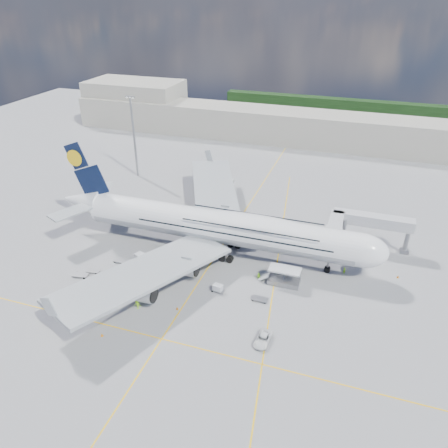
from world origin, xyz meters
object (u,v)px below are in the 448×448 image
(crew_wing, at_px, (155,289))
(cone_wing_right_inner, at_px, (177,308))
(cone_wing_right_outer, at_px, (102,335))
(cone_tail, at_px, (95,216))
(baggage_tug, at_px, (148,296))
(service_van, at_px, (263,339))
(airliner, at_px, (219,226))
(dolly_nose_near, at_px, (260,299))
(crew_nose, at_px, (344,271))
(cone_wing_left_inner, at_px, (226,217))
(dolly_back, at_px, (93,271))
(cargo_loader, at_px, (283,278))
(cone_wing_left_outer, at_px, (220,190))
(catering_truck_inner, at_px, (223,196))
(crew_tug, at_px, (137,305))
(dolly_row_a, at_px, (81,275))
(catering_truck_outer, at_px, (221,182))
(crew_loader, at_px, (259,276))
(dolly_row_b, at_px, (121,261))
(crew_van, at_px, (283,270))
(light_mast, at_px, (134,136))
(cone_nose, at_px, (398,277))
(dolly_row_c, at_px, (141,258))
(jet_bridge, at_px, (358,224))
(dolly_nose_far, at_px, (218,288))

(crew_wing, xyz_separation_m, cone_wing_right_inner, (6.25, -3.23, -0.62))
(cone_wing_right_outer, height_order, cone_tail, cone_tail)
(baggage_tug, relative_size, service_van, 0.60)
(airliner, relative_size, dolly_nose_near, 24.99)
(crew_nose, relative_size, cone_wing_left_inner, 2.81)
(dolly_back, distance_m, crew_nose, 54.21)
(cone_wing_left_inner, bearing_deg, cargo_loader, -49.02)
(airliner, bearing_deg, crew_nose, 0.94)
(baggage_tug, xyz_separation_m, cone_wing_left_outer, (-3.33, 52.82, -0.53))
(catering_truck_inner, height_order, service_van, catering_truck_inner)
(airliner, xyz_separation_m, cone_wing_left_outer, (-10.88, 31.96, -6.57))
(catering_truck_inner, bearing_deg, crew_tug, -79.45)
(dolly_row_a, bearing_deg, catering_truck_outer, 65.38)
(dolly_nose_near, xyz_separation_m, cone_wing_left_inner, (-17.39, 30.70, -0.08))
(crew_nose, xyz_separation_m, crew_wing, (-35.49, -19.07, 0.11))
(catering_truck_inner, bearing_deg, crew_loader, -48.69)
(cargo_loader, relative_size, catering_truck_outer, 1.12)
(dolly_row_b, xyz_separation_m, dolly_nose_near, (32.84, -3.01, -0.00))
(crew_van, height_order, cone_wing_right_inner, crew_van)
(light_mast, bearing_deg, crew_loader, -39.36)
(dolly_nose_near, distance_m, cone_wing_left_inner, 35.29)
(dolly_row_b, xyz_separation_m, cone_wing_right_outer, (8.88, -21.67, -0.07))
(cone_nose, bearing_deg, dolly_row_c, -167.31)
(jet_bridge, relative_size, crew_nose, 11.72)
(crew_tug, bearing_deg, dolly_row_b, 123.31)
(jet_bridge, relative_size, cone_wing_right_inner, 31.29)
(cone_wing_right_inner, relative_size, cone_tail, 0.97)
(dolly_nose_near, bearing_deg, airliner, 135.19)
(light_mast, xyz_separation_m, service_van, (57.04, -60.06, -12.51))
(catering_truck_inner, distance_m, crew_tug, 49.55)
(dolly_row_a, relative_size, cone_nose, 5.53)
(service_van, height_order, crew_loader, crew_loader)
(dolly_row_a, bearing_deg, dolly_nose_near, -3.62)
(service_van, distance_m, cone_wing_right_inner, 18.00)
(catering_truck_inner, distance_m, cone_wing_right_inner, 47.77)
(crew_tug, distance_m, cone_wing_left_outer, 56.14)
(cone_tail, bearing_deg, cone_wing_left_outer, 45.05)
(dolly_row_c, bearing_deg, crew_loader, 26.88)
(crew_nose, relative_size, crew_tug, 0.82)
(crew_tug, xyz_separation_m, cone_wing_left_inner, (4.14, 40.71, -0.70))
(cone_tail, bearing_deg, crew_wing, -38.83)
(light_mast, distance_m, crew_tug, 68.36)
(dolly_row_a, relative_size, crew_loader, 2.23)
(cargo_loader, relative_size, crew_loader, 5.46)
(dolly_row_c, relative_size, dolly_nose_far, 1.40)
(crew_van, bearing_deg, dolly_row_c, 53.58)
(cone_wing_left_inner, bearing_deg, airliner, -76.34)
(service_van, bearing_deg, baggage_tug, 174.51)
(crew_van, xyz_separation_m, cone_wing_right_outer, (-26.51, -29.08, -0.51))
(jet_bridge, relative_size, cone_wing_left_inner, 32.95)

